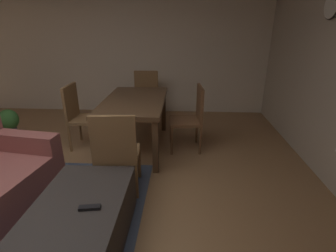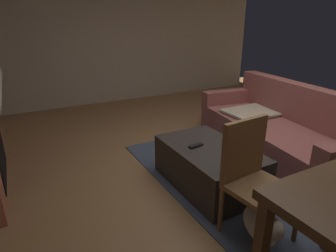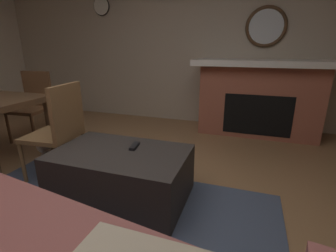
{
  "view_description": "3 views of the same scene",
  "coord_description": "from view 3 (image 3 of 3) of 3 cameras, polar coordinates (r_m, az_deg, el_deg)",
  "views": [
    {
      "loc": [
        -1.54,
        -1.3,
        1.71
      ],
      "look_at": [
        0.51,
        -1.19,
        0.89
      ],
      "focal_mm": 27.37,
      "sensor_mm": 36.0,
      "label": 1
    },
    {
      "loc": [
        2.11,
        -2.12,
        1.61
      ],
      "look_at": [
        0.46,
        -1.21,
        0.91
      ],
      "focal_mm": 30.36,
      "sensor_mm": 36.0,
      "label": 2
    },
    {
      "loc": [
        -0.92,
        1.12,
        1.25
      ],
      "look_at": [
        -0.21,
        -0.98,
        0.53
      ],
      "focal_mm": 26.26,
      "sensor_mm": 36.0,
      "label": 3
    }
  ],
  "objects": [
    {
      "name": "tv_remote",
      "position": [
        2.12,
        -7.8,
        -4.62
      ],
      "size": [
        0.07,
        0.17,
        0.02
      ],
      "primitive_type": "cube",
      "rotation": [
        0.0,
        0.0,
        0.16
      ],
      "color": "black",
      "rests_on": "ottoman_coffee_table"
    },
    {
      "name": "fireplace",
      "position": [
        3.83,
        20.28,
        6.26
      ],
      "size": [
        1.87,
        0.76,
        1.08
      ],
      "color": "#9E5642",
      "rests_on": "ground"
    },
    {
      "name": "round_wall_mirror",
      "position": [
        4.06,
        21.79,
        20.61
      ],
      "size": [
        0.57,
        0.05,
        0.57
      ],
      "color": "#4C331E"
    },
    {
      "name": "small_dog",
      "position": [
        2.78,
        -25.26,
        -6.65
      ],
      "size": [
        0.48,
        0.34,
        0.29
      ],
      "color": "silver",
      "rests_on": "ground"
    },
    {
      "name": "ottoman_coffee_table",
      "position": [
        2.16,
        -10.73,
        -11.04
      ],
      "size": [
        1.1,
        0.69,
        0.43
      ],
      "primitive_type": "cube",
      "color": "#2D2826",
      "rests_on": "ground"
    },
    {
      "name": "wall_clock",
      "position": [
        4.85,
        -15.19,
        25.28
      ],
      "size": [
        0.31,
        0.03,
        0.31
      ],
      "color": "silver"
    },
    {
      "name": "dining_chair_south",
      "position": [
        3.88,
        -28.72,
        4.96
      ],
      "size": [
        0.47,
        0.47,
        0.93
      ],
      "color": "brown",
      "rests_on": "ground"
    },
    {
      "name": "floor",
      "position": [
        1.91,
        -17.15,
        -23.83
      ],
      "size": [
        8.89,
        8.89,
        0.0
      ],
      "primitive_type": "plane",
      "color": "olive"
    },
    {
      "name": "dining_chair_west",
      "position": [
        2.54,
        -23.93,
        -0.25
      ],
      "size": [
        0.48,
        0.48,
        0.93
      ],
      "color": "brown",
      "rests_on": "ground"
    },
    {
      "name": "area_rug",
      "position": [
        1.89,
        -19.54,
        -24.29
      ],
      "size": [
        2.6,
        2.0,
        0.01
      ],
      "primitive_type": "cube",
      "color": "#3D475B",
      "rests_on": "ground"
    },
    {
      "name": "wall_back_fireplace_side",
      "position": [
        4.24,
        6.43,
        18.39
      ],
      "size": [
        7.81,
        0.12,
        2.58
      ],
      "primitive_type": "cube",
      "color": "#B7A893",
      "rests_on": "ground"
    }
  ]
}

